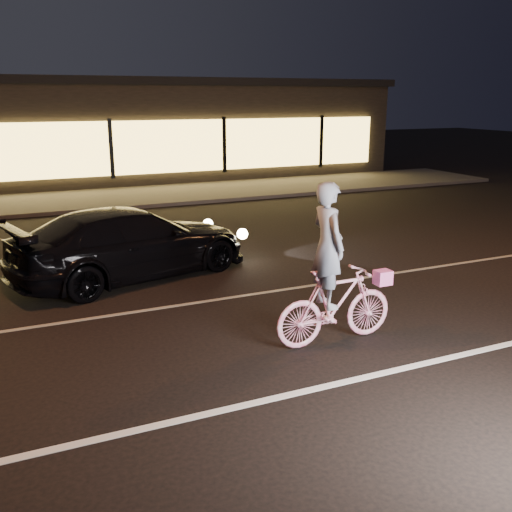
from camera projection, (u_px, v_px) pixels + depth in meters
name	position (u px, v px, depth m)	size (l,w,h in m)	color
ground	(300.00, 336.00, 8.56)	(90.00, 90.00, 0.00)	black
lane_stripe_near	(356.00, 379.00, 7.24)	(60.00, 0.12, 0.01)	silver
lane_stripe_far	(248.00, 295.00, 10.32)	(60.00, 0.10, 0.01)	gray
sidewalk	(124.00, 197.00, 19.97)	(30.00, 4.00, 0.12)	#383533
storefront	(93.00, 128.00, 24.65)	(25.40, 8.42, 4.20)	black
cyclist	(333.00, 288.00, 8.12)	(1.88, 0.65, 2.37)	#E72C6C
sedan	(132.00, 243.00, 11.23)	(5.13, 3.18, 1.39)	black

